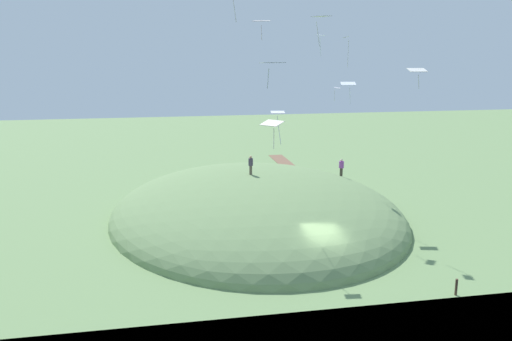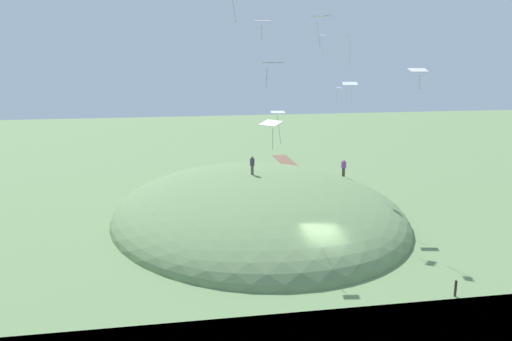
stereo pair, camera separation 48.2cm
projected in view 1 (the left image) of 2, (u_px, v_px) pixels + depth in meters
The scene contains 16 objects.
ground_plane at pixel (324, 265), 32.65m from camera, with size 160.00×160.00×0.00m, color #6B8B55.
grass_hill at pixel (256, 215), 42.66m from camera, with size 28.70×23.18×6.41m, color #6D8A57.
dirt_path at pixel (291, 168), 59.89m from camera, with size 15.96×1.73×0.04m, color brown.
person_on_hilltop at pixel (251, 163), 42.51m from camera, with size 0.45×0.45×1.56m.
person_near_shore at pixel (341, 165), 47.05m from camera, with size 0.57×0.57×1.59m.
kite_0 at pixel (321, 18), 33.59m from camera, with size 1.40×1.25×1.92m.
kite_2 at pixel (348, 84), 41.16m from camera, with size 1.02×1.30×1.74m.
kite_3 at pixel (272, 63), 26.96m from camera, with size 0.96×1.27×1.35m.
kite_4 at pixel (417, 70), 33.32m from camera, with size 0.88×1.20×1.29m.
kite_5 at pixel (272, 124), 29.26m from camera, with size 1.42×1.36×1.57m.
kite_6 at pixel (337, 89), 43.77m from camera, with size 0.82×0.69×1.16m.
kite_7 at pixel (262, 21), 32.26m from camera, with size 1.08×1.26×1.22m.
kite_8 at pixel (278, 115), 33.46m from camera, with size 0.71×0.94×2.15m.
kite_9 at pixel (346, 41), 38.55m from camera, with size 0.77×0.63×2.21m.
kite_10 at pixel (320, 37), 40.79m from camera, with size 1.00×0.97×1.63m.
mooring_post at pixel (456, 287), 28.48m from camera, with size 0.14×0.14×0.93m, color brown.
Camera 1 is at (-29.25, 9.85, 12.87)m, focal length 36.94 mm.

